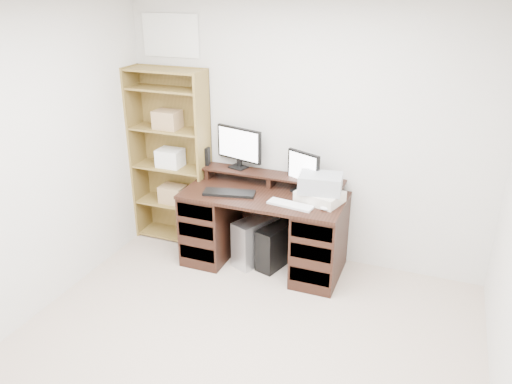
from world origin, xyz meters
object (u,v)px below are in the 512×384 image
Objects in this scene: monitor_small at (303,170)px; tower_silver at (256,240)px; printer at (320,196)px; bookshelf at (171,155)px; desk at (264,228)px; tower_black at (275,246)px; monitor_wide at (239,146)px.

monitor_small reaches higher than tower_silver.
bookshelf is at bearing -171.48° from printer.
tower_silver is (-0.61, 0.00, -0.57)m from printer.
monitor_small is 1.41m from bookshelf.
printer is at bearing -7.10° from bookshelf.
printer is 0.82× the size of tower_silver.
monitor_small is (0.31, 0.17, 0.57)m from desk.
tower_silver is 1.02× the size of tower_black.
monitor_small is 0.83× the size of tower_silver.
bookshelf is (-1.09, 0.21, 0.53)m from desk.
desk is at bearing 16.67° from tower_silver.
monitor_wide is 0.94m from tower_silver.
bookshelf is (-1.61, 0.20, 0.12)m from printer.
bookshelf is at bearing -161.28° from monitor_wide.
tower_silver is at bearing -11.33° from bookshelf.
desk reaches higher than tower_silver.
monitor_small is at bearing 157.79° from printer.
monitor_small is 0.21× the size of bookshelf.
printer is at bearing 24.41° from tower_silver.
desk is at bearing -163.06° from printer.
tower_silver is at bearing -27.75° from monitor_wide.
desk is 3.92× the size of printer.
monitor_wide is (-0.36, 0.26, 0.71)m from desk.
tower_black is at bearing -11.94° from monitor_wide.
monitor_wide reaches higher than tower_black.
printer reaches higher than tower_black.
bookshelf is at bearing -166.86° from tower_silver.
printer is at bearing -0.59° from monitor_wide.
monitor_small is at bearing 7.74° from monitor_wide.
bookshelf reaches higher than desk.
tower_silver is (-0.41, -0.16, -0.73)m from monitor_small.
monitor_wide is 1.09× the size of tower_black.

